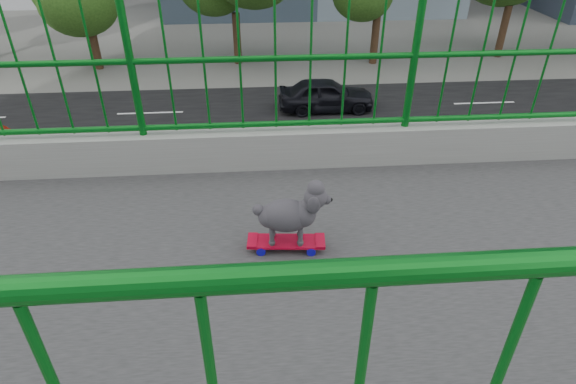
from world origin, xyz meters
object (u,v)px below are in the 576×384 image
(poodle, at_px, (290,213))
(car_0, at_px, (248,301))
(skateboard, at_px, (286,243))
(car_4, at_px, (326,95))
(car_2, at_px, (262,166))

(poodle, bearing_deg, car_0, -169.86)
(skateboard, distance_m, poodle, 0.22)
(poodle, relative_size, car_4, 0.11)
(poodle, height_order, car_0, poodle)
(skateboard, bearing_deg, car_0, -170.11)
(skateboard, relative_size, car_2, 0.09)
(skateboard, relative_size, car_0, 0.10)
(car_2, bearing_deg, poodle, 179.99)
(car_0, height_order, car_2, car_0)
(poodle, bearing_deg, car_2, -175.18)
(poodle, bearing_deg, skateboard, -90.00)
(poodle, xyz_separation_m, car_2, (-12.06, 0.00, -6.54))
(car_2, relative_size, car_4, 1.19)
(skateboard, xyz_separation_m, car_2, (-12.06, 0.03, -6.32))
(skateboard, height_order, car_0, skateboard)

